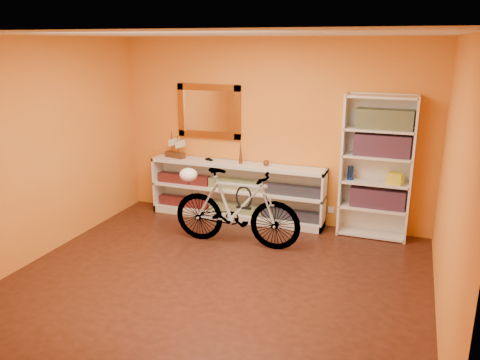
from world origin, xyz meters
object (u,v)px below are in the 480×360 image
(console_unit, at_px, (236,191))
(helmet, at_px, (188,175))
(bookcase, at_px, (376,168))
(bicycle, at_px, (236,208))

(console_unit, relative_size, helmet, 11.17)
(bookcase, distance_m, helmet, 2.44)
(bicycle, xyz_separation_m, helmet, (-0.65, -0.03, 0.38))
(console_unit, relative_size, bookcase, 1.37)
(console_unit, height_order, bookcase, bookcase)
(bookcase, relative_size, bicycle, 1.11)
(bicycle, distance_m, helmet, 0.75)
(bookcase, distance_m, bicycle, 1.90)
(console_unit, xyz_separation_m, bookcase, (1.94, 0.03, 0.52))
(bookcase, bearing_deg, console_unit, -179.26)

